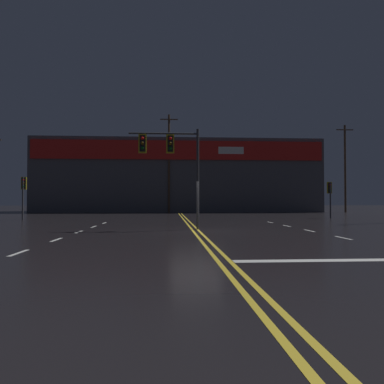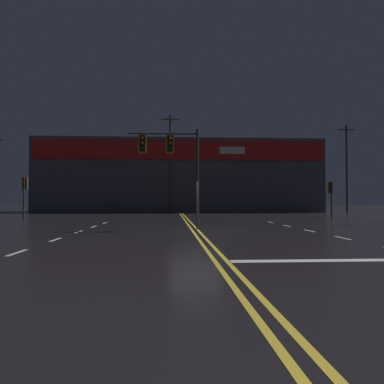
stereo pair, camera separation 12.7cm
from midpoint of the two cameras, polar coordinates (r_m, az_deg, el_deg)
ground_plane at (r=18.32m, az=0.81°, el=-6.02°), size 200.00×200.00×0.00m
road_markings at (r=16.55m, az=5.46°, el=-6.50°), size 16.76×60.00×0.01m
traffic_signal_median at (r=19.62m, az=-3.33°, el=5.94°), size 3.67×0.36×5.25m
traffic_signal_corner_northeast at (r=34.05m, az=20.49°, el=0.06°), size 0.42×0.36×3.11m
traffic_signal_corner_northwest at (r=31.91m, az=-24.07°, el=0.51°), size 0.42×0.36×3.35m
building_backdrop at (r=51.61m, az=-1.84°, el=2.28°), size 37.03×10.23×9.46m
utility_pole_row at (r=46.67m, az=-1.44°, el=3.88°), size 46.12×0.26×12.24m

